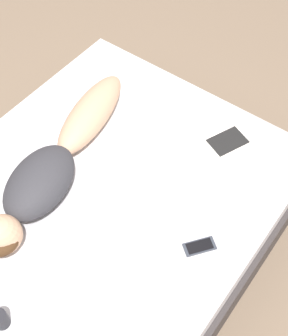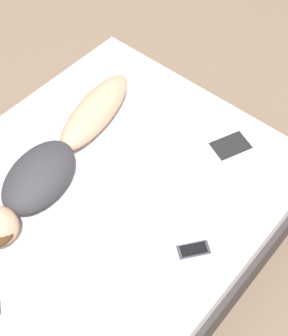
{
  "view_description": "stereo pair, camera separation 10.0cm",
  "coord_description": "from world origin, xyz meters",
  "px_view_note": "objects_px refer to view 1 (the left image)",
  "views": [
    {
      "loc": [
        -1.0,
        0.86,
        2.61
      ],
      "look_at": [
        -0.11,
        -0.33,
        0.58
      ],
      "focal_mm": 50.0,
      "sensor_mm": 36.0,
      "label": 1
    },
    {
      "loc": [
        -1.08,
        0.8,
        2.61
      ],
      "look_at": [
        -0.11,
        -0.33,
        0.58
      ],
      "focal_mm": 50.0,
      "sensor_mm": 36.0,
      "label": 2
    }
  ],
  "objects_px": {
    "person": "(53,164)",
    "open_magazine": "(239,154)",
    "cell_phone": "(199,246)",
    "coffee_mug": "(0,319)"
  },
  "relations": [
    {
      "from": "person",
      "to": "open_magazine",
      "type": "xyz_separation_m",
      "value": [
        -0.73,
        -0.72,
        -0.09
      ]
    },
    {
      "from": "person",
      "to": "open_magazine",
      "type": "relative_size",
      "value": 2.56
    },
    {
      "from": "person",
      "to": "cell_phone",
      "type": "height_order",
      "value": "person"
    },
    {
      "from": "coffee_mug",
      "to": "cell_phone",
      "type": "height_order",
      "value": "coffee_mug"
    },
    {
      "from": "open_magazine",
      "to": "coffee_mug",
      "type": "bearing_deg",
      "value": 98.57
    },
    {
      "from": "open_magazine",
      "to": "cell_phone",
      "type": "height_order",
      "value": "same"
    },
    {
      "from": "person",
      "to": "coffee_mug",
      "type": "relative_size",
      "value": 12.47
    },
    {
      "from": "person",
      "to": "open_magazine",
      "type": "height_order",
      "value": "person"
    },
    {
      "from": "person",
      "to": "cell_phone",
      "type": "bearing_deg",
      "value": 174.79
    },
    {
      "from": "person",
      "to": "cell_phone",
      "type": "xyz_separation_m",
      "value": [
        -0.87,
        -0.1,
        -0.09
      ]
    }
  ]
}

